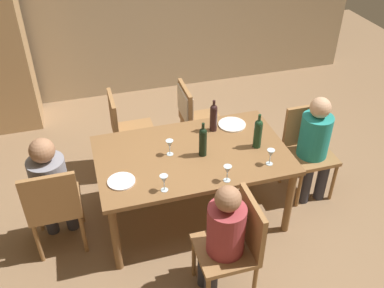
{
  "coord_description": "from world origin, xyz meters",
  "views": [
    {
      "loc": [
        -0.86,
        -2.95,
        3.05
      ],
      "look_at": [
        0.0,
        0.0,
        0.85
      ],
      "focal_mm": 40.21,
      "sensor_mm": 36.0,
      "label": 1
    }
  ],
  "objects_px": {
    "wine_glass_centre": "(170,145)",
    "chair_right_end": "(308,145)",
    "chair_far_right": "(192,113)",
    "handbag": "(230,142)",
    "wine_glass_near_left": "(271,154)",
    "chair_near": "(236,241)",
    "wine_glass_near_right": "(164,180)",
    "dinner_plate_guest_left": "(121,181)",
    "person_woman_host": "(51,184)",
    "wine_bottle_dark_red": "(214,117)",
    "chair_far_left": "(126,128)",
    "person_man_bearded": "(222,235)",
    "chair_left_end": "(54,204)",
    "wine_glass_far": "(227,170)",
    "person_man_guest": "(315,142)",
    "dinner_plate_host": "(232,124)",
    "dining_table": "(192,160)",
    "wine_bottle_tall_green": "(258,133)",
    "wine_bottle_short_olive": "(203,141)"
  },
  "relations": [
    {
      "from": "chair_far_right",
      "to": "handbag",
      "type": "bearing_deg",
      "value": 90.0
    },
    {
      "from": "person_man_guest",
      "to": "handbag",
      "type": "height_order",
      "value": "person_man_guest"
    },
    {
      "from": "wine_glass_centre",
      "to": "handbag",
      "type": "relative_size",
      "value": 0.53
    },
    {
      "from": "person_man_guest",
      "to": "wine_glass_near_left",
      "type": "relative_size",
      "value": 7.48
    },
    {
      "from": "wine_glass_far",
      "to": "chair_far_right",
      "type": "bearing_deg",
      "value": 86.13
    },
    {
      "from": "chair_near",
      "to": "wine_glass_near_right",
      "type": "xyz_separation_m",
      "value": [
        -0.44,
        0.49,
        0.32
      ]
    },
    {
      "from": "chair_near",
      "to": "dinner_plate_host",
      "type": "distance_m",
      "value": 1.32
    },
    {
      "from": "dining_table",
      "to": "person_man_bearded",
      "type": "distance_m",
      "value": 0.9
    },
    {
      "from": "chair_right_end",
      "to": "dinner_plate_host",
      "type": "distance_m",
      "value": 0.8
    },
    {
      "from": "wine_bottle_short_olive",
      "to": "handbag",
      "type": "distance_m",
      "value": 1.4
    },
    {
      "from": "chair_right_end",
      "to": "wine_bottle_dark_red",
      "type": "relative_size",
      "value": 2.83
    },
    {
      "from": "person_man_guest",
      "to": "wine_glass_far",
      "type": "bearing_deg",
      "value": 21.28
    },
    {
      "from": "wine_bottle_tall_green",
      "to": "chair_far_right",
      "type": "bearing_deg",
      "value": 109.0
    },
    {
      "from": "chair_far_left",
      "to": "handbag",
      "type": "xyz_separation_m",
      "value": [
        1.21,
        0.0,
        -0.42
      ]
    },
    {
      "from": "chair_far_left",
      "to": "wine_glass_near_left",
      "type": "distance_m",
      "value": 1.67
    },
    {
      "from": "wine_glass_near_right",
      "to": "handbag",
      "type": "relative_size",
      "value": 0.53
    },
    {
      "from": "wine_bottle_short_olive",
      "to": "wine_glass_centre",
      "type": "xyz_separation_m",
      "value": [
        -0.28,
        0.09,
        -0.04
      ]
    },
    {
      "from": "wine_bottle_dark_red",
      "to": "wine_glass_far",
      "type": "bearing_deg",
      "value": -99.84
    },
    {
      "from": "dining_table",
      "to": "chair_right_end",
      "type": "distance_m",
      "value": 1.25
    },
    {
      "from": "person_woman_host",
      "to": "wine_bottle_dark_red",
      "type": "bearing_deg",
      "value": 10.15
    },
    {
      "from": "chair_right_end",
      "to": "wine_bottle_short_olive",
      "type": "relative_size",
      "value": 2.78
    },
    {
      "from": "chair_near",
      "to": "wine_bottle_tall_green",
      "type": "bearing_deg",
      "value": -31.3
    },
    {
      "from": "chair_far_left",
      "to": "person_man_bearded",
      "type": "bearing_deg",
      "value": 13.94
    },
    {
      "from": "dinner_plate_host",
      "to": "dinner_plate_guest_left",
      "type": "bearing_deg",
      "value": -154.91
    },
    {
      "from": "wine_bottle_tall_green",
      "to": "wine_bottle_dark_red",
      "type": "xyz_separation_m",
      "value": [
        -0.3,
        0.37,
        -0.0
      ]
    },
    {
      "from": "wine_bottle_dark_red",
      "to": "dinner_plate_host",
      "type": "bearing_deg",
      "value": 8.27
    },
    {
      "from": "person_man_bearded",
      "to": "wine_glass_centre",
      "type": "bearing_deg",
      "value": 10.12
    },
    {
      "from": "chair_right_end",
      "to": "wine_glass_near_right",
      "type": "distance_m",
      "value": 1.7
    },
    {
      "from": "chair_far_right",
      "to": "wine_glass_near_left",
      "type": "height_order",
      "value": "chair_far_right"
    },
    {
      "from": "chair_near",
      "to": "chair_far_right",
      "type": "distance_m",
      "value": 1.81
    },
    {
      "from": "wine_glass_near_left",
      "to": "dinner_plate_host",
      "type": "xyz_separation_m",
      "value": [
        -0.1,
        0.67,
        -0.1
      ]
    },
    {
      "from": "chair_left_end",
      "to": "dinner_plate_guest_left",
      "type": "relative_size",
      "value": 4.02
    },
    {
      "from": "wine_bottle_tall_green",
      "to": "wine_bottle_short_olive",
      "type": "height_order",
      "value": "wine_bottle_tall_green"
    },
    {
      "from": "wine_glass_centre",
      "to": "chair_right_end",
      "type": "bearing_deg",
      "value": 1.97
    },
    {
      "from": "person_woman_host",
      "to": "chair_far_left",
      "type": "bearing_deg",
      "value": 48.87
    },
    {
      "from": "dining_table",
      "to": "dinner_plate_host",
      "type": "height_order",
      "value": "dinner_plate_host"
    },
    {
      "from": "dinner_plate_host",
      "to": "chair_right_end",
      "type": "bearing_deg",
      "value": -18.4
    },
    {
      "from": "chair_far_right",
      "to": "wine_glass_near_left",
      "type": "distance_m",
      "value": 1.31
    },
    {
      "from": "person_woman_host",
      "to": "dinner_plate_guest_left",
      "type": "height_order",
      "value": "person_woman_host"
    },
    {
      "from": "chair_right_end",
      "to": "dining_table",
      "type": "bearing_deg",
      "value": 4.03
    },
    {
      "from": "chair_right_end",
      "to": "chair_far_left",
      "type": "distance_m",
      "value": 1.89
    },
    {
      "from": "chair_left_end",
      "to": "person_man_guest",
      "type": "relative_size",
      "value": 0.83
    },
    {
      "from": "chair_right_end",
      "to": "person_man_guest",
      "type": "height_order",
      "value": "person_man_guest"
    },
    {
      "from": "chair_far_left",
      "to": "wine_bottle_short_olive",
      "type": "distance_m",
      "value": 1.16
    },
    {
      "from": "handbag",
      "to": "wine_glass_far",
      "type": "bearing_deg",
      "value": -112.82
    },
    {
      "from": "wine_glass_near_right",
      "to": "wine_glass_near_left",
      "type": "bearing_deg",
      "value": 4.7
    },
    {
      "from": "dinner_plate_guest_left",
      "to": "chair_right_end",
      "type": "bearing_deg",
      "value": 9.09
    },
    {
      "from": "chair_near",
      "to": "handbag",
      "type": "height_order",
      "value": "chair_near"
    },
    {
      "from": "dinner_plate_guest_left",
      "to": "wine_bottle_short_olive",
      "type": "bearing_deg",
      "value": 12.67
    },
    {
      "from": "chair_far_left",
      "to": "wine_glass_far",
      "type": "distance_m",
      "value": 1.52
    }
  ]
}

